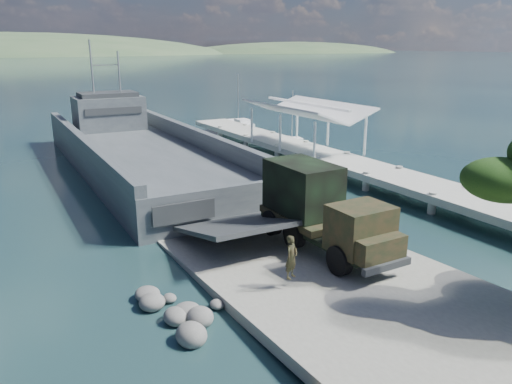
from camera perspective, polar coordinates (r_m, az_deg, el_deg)
The scene contains 10 objects.
ground at distance 22.82m, azimuth 7.74°, elevation -9.93°, with size 1400.00×1400.00×0.00m, color #18363B.
boat_ramp at distance 22.02m, azimuth 9.36°, elevation -10.31°, with size 10.00×18.00×0.50m, color gray.
shoreline_rocks at distance 20.45m, azimuth -7.51°, elevation -13.25°, with size 3.20×5.60×0.90m, color #5F5F5C, non-canonical shape.
distant_headlands at distance 579.55m, azimuth -24.42°, elevation 14.04°, with size 1000.00×240.00×48.00m, color #3A5736, non-canonical shape.
pier at distance 44.11m, azimuth 6.48°, elevation 5.26°, with size 6.40×44.00×6.10m.
landing_craft at distance 42.78m, azimuth -12.90°, elevation 3.69°, with size 10.61×38.83×11.46m.
military_truck at distance 24.40m, azimuth 7.34°, elevation -1.90°, with size 2.83×8.51×3.93m.
soldier at distance 20.63m, azimuth 4.05°, elevation -8.41°, with size 0.67×0.44×1.84m, color black.
sailboat_near at distance 52.09m, azimuth 4.17°, elevation 5.60°, with size 2.39×5.01×5.87m.
sailboat_far at distance 64.00m, azimuth -1.96°, elevation 7.71°, with size 1.68×5.67×6.89m.
Camera 1 is at (-12.71, -16.05, 10.08)m, focal length 35.00 mm.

